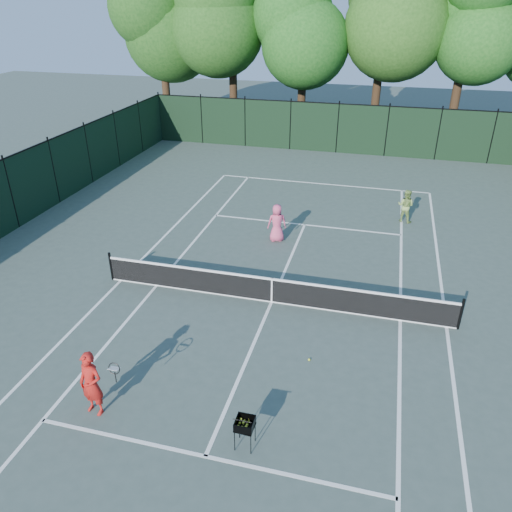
% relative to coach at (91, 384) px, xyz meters
% --- Properties ---
extents(ground, '(90.00, 90.00, 0.00)m').
position_rel_coach_xyz_m(ground, '(3.02, 5.80, -0.87)').
color(ground, '#404E46').
rests_on(ground, ground).
extents(sideline_doubles_left, '(0.10, 23.77, 0.01)m').
position_rel_coach_xyz_m(sideline_doubles_left, '(-2.46, 5.80, -0.86)').
color(sideline_doubles_left, white).
rests_on(sideline_doubles_left, ground).
extents(sideline_doubles_right, '(0.10, 23.77, 0.01)m').
position_rel_coach_xyz_m(sideline_doubles_right, '(8.51, 5.80, -0.86)').
color(sideline_doubles_right, white).
rests_on(sideline_doubles_right, ground).
extents(sideline_singles_left, '(0.10, 23.77, 0.01)m').
position_rel_coach_xyz_m(sideline_singles_left, '(-1.09, 5.80, -0.86)').
color(sideline_singles_left, white).
rests_on(sideline_singles_left, ground).
extents(sideline_singles_right, '(0.10, 23.77, 0.01)m').
position_rel_coach_xyz_m(sideline_singles_right, '(7.14, 5.80, -0.86)').
color(sideline_singles_right, white).
rests_on(sideline_singles_right, ground).
extents(baseline_far, '(10.97, 0.10, 0.01)m').
position_rel_coach_xyz_m(baseline_far, '(3.02, 17.69, -0.86)').
color(baseline_far, white).
rests_on(baseline_far, ground).
extents(service_line_near, '(8.23, 0.10, 0.01)m').
position_rel_coach_xyz_m(service_line_near, '(3.02, -0.60, -0.86)').
color(service_line_near, white).
rests_on(service_line_near, ground).
extents(service_line_far, '(8.23, 0.10, 0.01)m').
position_rel_coach_xyz_m(service_line_far, '(3.02, 12.20, -0.86)').
color(service_line_far, white).
rests_on(service_line_far, ground).
extents(center_service_line, '(0.10, 12.80, 0.01)m').
position_rel_coach_xyz_m(center_service_line, '(3.02, 5.80, -0.86)').
color(center_service_line, white).
rests_on(center_service_line, ground).
extents(tennis_net, '(11.69, 0.09, 1.06)m').
position_rel_coach_xyz_m(tennis_net, '(3.02, 5.80, -0.39)').
color(tennis_net, black).
rests_on(tennis_net, ground).
extents(fence_far, '(24.00, 0.05, 3.00)m').
position_rel_coach_xyz_m(fence_far, '(3.02, 23.80, 0.63)').
color(fence_far, black).
rests_on(fence_far, ground).
extents(tree_0, '(6.40, 6.40, 13.14)m').
position_rel_coach_xyz_m(tree_0, '(-9.98, 27.30, 7.29)').
color(tree_0, black).
rests_on(tree_0, ground).
extents(tree_2, '(6.00, 6.00, 12.40)m').
position_rel_coach_xyz_m(tree_2, '(0.02, 27.60, 6.86)').
color(tree_2, black).
rests_on(tree_2, ground).
extents(tree_4, '(6.20, 6.20, 12.97)m').
position_rel_coach_xyz_m(tree_4, '(10.02, 27.40, 7.28)').
color(tree_4, black).
rests_on(tree_4, ground).
extents(coach, '(1.00, 0.58, 1.73)m').
position_rel_coach_xyz_m(coach, '(0.00, 0.00, 0.00)').
color(coach, red).
rests_on(coach, ground).
extents(player_pink, '(0.89, 0.71, 1.57)m').
position_rel_coach_xyz_m(player_pink, '(2.17, 10.36, -0.08)').
color(player_pink, '#E04F77').
rests_on(player_pink, ground).
extents(player_green, '(0.86, 0.76, 1.47)m').
position_rel_coach_xyz_m(player_green, '(7.22, 13.71, -0.13)').
color(player_green, '#8CAC56').
rests_on(player_green, ground).
extents(ball_hopper, '(0.43, 0.43, 0.79)m').
position_rel_coach_xyz_m(ball_hopper, '(3.79, -0.08, -0.21)').
color(ball_hopper, black).
rests_on(ball_hopper, ground).
extents(loose_ball_midcourt, '(0.07, 0.07, 0.07)m').
position_rel_coach_xyz_m(loose_ball_midcourt, '(4.71, 3.18, -0.83)').
color(loose_ball_midcourt, '#D9ED30').
rests_on(loose_ball_midcourt, ground).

